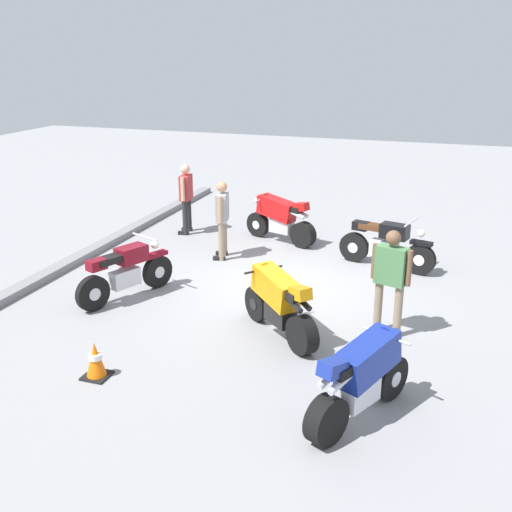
% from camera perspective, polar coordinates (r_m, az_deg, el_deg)
% --- Properties ---
extents(ground_plane, '(40.00, 40.00, 0.00)m').
position_cam_1_polar(ground_plane, '(11.61, 2.54, -3.00)').
color(ground_plane, gray).
extents(curb_edge, '(14.00, 0.30, 0.15)m').
position_cam_1_polar(curb_edge, '(13.52, -16.51, -0.22)').
color(curb_edge, gray).
rests_on(curb_edge, ground).
extents(motorcycle_orange_sportbike, '(1.44, 1.58, 1.14)m').
position_cam_1_polar(motorcycle_orange_sportbike, '(9.52, 2.14, -4.28)').
color(motorcycle_orange_sportbike, black).
rests_on(motorcycle_orange_sportbike, ground).
extents(motorcycle_red_sportbike, '(0.97, 1.89, 1.14)m').
position_cam_1_polar(motorcycle_red_sportbike, '(14.19, 2.26, 3.68)').
color(motorcycle_red_sportbike, black).
rests_on(motorcycle_red_sportbike, ground).
extents(motorcycle_maroon_cruiser, '(1.98, 1.00, 1.09)m').
position_cam_1_polar(motorcycle_maroon_cruiser, '(11.18, -12.27, -1.48)').
color(motorcycle_maroon_cruiser, black).
rests_on(motorcycle_maroon_cruiser, ground).
extents(motorcycle_black_cruiser, '(0.87, 2.05, 1.09)m').
position_cam_1_polar(motorcycle_black_cruiser, '(12.77, 12.22, 1.14)').
color(motorcycle_black_cruiser, black).
rests_on(motorcycle_black_cruiser, ground).
extents(motorcycle_blue_sportbike, '(1.84, 1.06, 1.14)m').
position_cam_1_polar(motorcycle_blue_sportbike, '(7.58, 10.04, -11.12)').
color(motorcycle_blue_sportbike, black).
rests_on(motorcycle_blue_sportbike, ground).
extents(person_in_green_shirt, '(0.43, 0.66, 1.74)m').
position_cam_1_polar(person_in_green_shirt, '(9.64, 12.61, -1.83)').
color(person_in_green_shirt, gray).
rests_on(person_in_green_shirt, ground).
extents(person_in_red_shirt, '(0.66, 0.37, 1.71)m').
position_cam_1_polar(person_in_red_shirt, '(14.86, -6.64, 5.84)').
color(person_in_red_shirt, '#262628').
rests_on(person_in_red_shirt, ground).
extents(person_in_gray_shirt, '(0.66, 0.39, 1.70)m').
position_cam_1_polar(person_in_gray_shirt, '(12.96, -3.21, 3.91)').
color(person_in_gray_shirt, gray).
rests_on(person_in_gray_shirt, ground).
extents(traffic_cone, '(0.36, 0.36, 0.53)m').
position_cam_1_polar(traffic_cone, '(8.79, -14.95, -9.50)').
color(traffic_cone, black).
rests_on(traffic_cone, ground).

